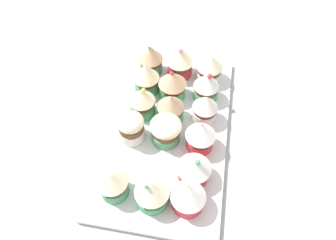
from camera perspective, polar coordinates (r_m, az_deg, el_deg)
ground_plane at (r=67.61cm, az=0.00°, el=-2.84°), size 180.00×180.00×3.00cm
baking_tray at (r=65.86cm, az=0.00°, el=-1.84°), size 44.73×25.05×1.20cm
cupcake_0 at (r=54.54cm, az=3.80°, el=-14.02°), size 6.27×6.27×6.75cm
cupcake_1 at (r=56.92cm, az=4.91°, el=-8.89°), size 6.44×6.44×6.81cm
cupcake_2 at (r=60.39cm, az=6.09°, el=-2.93°), size 6.02×6.02×7.01cm
cupcake_3 at (r=64.57cm, az=6.94°, el=2.30°), size 5.37×5.37×7.11cm
cupcake_4 at (r=68.40cm, az=7.19°, el=6.40°), size 5.74×5.74×7.79cm
cupcake_5 at (r=72.77cm, az=7.72°, el=9.67°), size 6.07×6.07×7.09cm
cupcake_6 at (r=54.60cm, az=-3.18°, el=-13.25°), size 6.21×6.21×7.32cm
cupcake_7 at (r=61.28cm, az=-0.36°, el=-1.82°), size 6.34×6.34×6.22cm
cupcake_8 at (r=64.31cm, az=0.78°, el=2.42°), size 5.81×5.81×6.93cm
cupcake_9 at (r=68.36cm, az=0.85°, el=6.71°), size 6.36×6.36×7.30cm
cupcake_10 at (r=73.04cm, az=1.96°, el=11.00°), size 6.50×6.50×8.16cm
cupcake_11 at (r=56.01cm, az=-10.28°, el=-11.42°), size 5.68×5.68×7.13cm
cupcake_12 at (r=61.81cm, az=-6.89°, el=-1.30°), size 5.42×5.42×6.81cm
cupcake_13 at (r=65.25cm, az=-4.87°, el=3.41°), size 5.67×5.67×7.54cm
cupcake_14 at (r=69.42cm, az=-4.08°, el=7.90°), size 5.92×5.92×7.78cm
cupcake_15 at (r=73.83cm, az=-3.26°, el=11.35°), size 5.87×5.87×7.85cm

